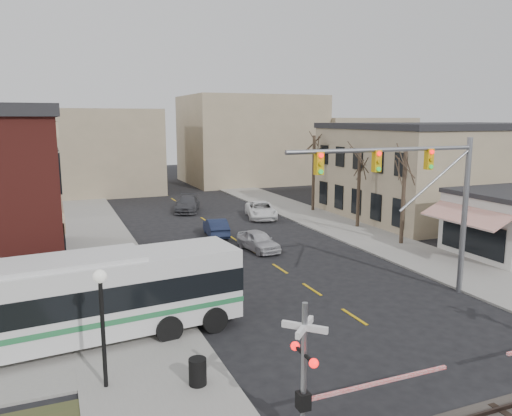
{
  "coord_description": "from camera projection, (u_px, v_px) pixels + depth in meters",
  "views": [
    {
      "loc": [
        -12.29,
        -16.16,
        8.91
      ],
      "look_at": [
        -0.87,
        11.68,
        3.5
      ],
      "focal_mm": 35.0,
      "sensor_mm": 36.0,
      "label": 1
    }
  ],
  "objects": [
    {
      "name": "car_c",
      "position": [
        261.0,
        210.0,
        45.21
      ],
      "size": [
        3.68,
        5.72,
        1.47
      ],
      "primitive_type": "imported",
      "rotation": [
        0.0,
        0.0,
        -0.25
      ],
      "color": "white",
      "rests_on": "ground"
    },
    {
      "name": "sidewalk_east",
      "position": [
        331.0,
        223.0,
        42.63
      ],
      "size": [
        5.0,
        60.0,
        0.12
      ],
      "primitive_type": "cube",
      "color": "gray",
      "rests_on": "ground"
    },
    {
      "name": "car_a",
      "position": [
        258.0,
        241.0,
        34.03
      ],
      "size": [
        2.09,
        4.21,
        1.38
      ],
      "primitive_type": "imported",
      "rotation": [
        0.0,
        0.0,
        0.12
      ],
      "color": "#B2B2B7",
      "rests_on": "ground"
    },
    {
      "name": "trash_bin",
      "position": [
        198.0,
        372.0,
        16.65
      ],
      "size": [
        0.6,
        0.6,
        0.91
      ],
      "primitive_type": "cylinder",
      "color": "black",
      "rests_on": "sidewalk_west"
    },
    {
      "name": "traffic_signal_mast",
      "position": [
        422.0,
        185.0,
        23.96
      ],
      "size": [
        10.25,
        0.3,
        8.0
      ],
      "color": "gray",
      "rests_on": "ground"
    },
    {
      "name": "pedestrian_near",
      "position": [
        123.0,
        309.0,
        20.88
      ],
      "size": [
        0.45,
        0.67,
        1.81
      ],
      "primitive_type": "imported",
      "rotation": [
        0.0,
        0.0,
        1.54
      ],
      "color": "#61514E",
      "rests_on": "sidewalk_west"
    },
    {
      "name": "tree_east_c",
      "position": [
        313.0,
        173.0,
        48.01
      ],
      "size": [
        0.28,
        0.28,
        7.2
      ],
      "color": "#382B21",
      "rests_on": "sidewalk_east"
    },
    {
      "name": "car_b",
      "position": [
        216.0,
        227.0,
        38.26
      ],
      "size": [
        2.02,
        4.35,
        1.38
      ],
      "primitive_type": "imported",
      "rotation": [
        0.0,
        0.0,
        3.0
      ],
      "color": "#161E38",
      "rests_on": "ground"
    },
    {
      "name": "ground",
      "position": [
        381.0,
        334.0,
        20.88
      ],
      "size": [
        160.0,
        160.0,
        0.0
      ],
      "primitive_type": "plane",
      "color": "black",
      "rests_on": "ground"
    },
    {
      "name": "transit_bus",
      "position": [
        75.0,
        299.0,
        19.55
      ],
      "size": [
        13.55,
        4.21,
        3.43
      ],
      "color": "silver",
      "rests_on": "ground"
    },
    {
      "name": "sidewalk_west",
      "position": [
        100.0,
        244.0,
        35.54
      ],
      "size": [
        5.0,
        60.0,
        0.12
      ],
      "primitive_type": "cube",
      "color": "gray",
      "rests_on": "ground"
    },
    {
      "name": "tree_east_b",
      "position": [
        359.0,
        189.0,
        40.73
      ],
      "size": [
        0.28,
        0.28,
        6.3
      ],
      "color": "#382B21",
      "rests_on": "sidewalk_east"
    },
    {
      "name": "tan_building",
      "position": [
        448.0,
        169.0,
        46.56
      ],
      "size": [
        20.3,
        15.3,
        8.5
      ],
      "color": "gray",
      "rests_on": "ground"
    },
    {
      "name": "rr_crossing_west",
      "position": [
        317.0,
        369.0,
        14.0
      ],
      "size": [
        5.6,
        1.36,
        4.0
      ],
      "color": "gray",
      "rests_on": "ground"
    },
    {
      "name": "pedestrian_far",
      "position": [
        104.0,
        288.0,
        23.44
      ],
      "size": [
        1.05,
        1.12,
        1.83
      ],
      "primitive_type": "imported",
      "rotation": [
        0.0,
        0.0,
        1.03
      ],
      "color": "#313156",
      "rests_on": "sidewalk_west"
    },
    {
      "name": "car_d",
      "position": [
        187.0,
        204.0,
        48.28
      ],
      "size": [
        3.75,
        5.55,
        1.49
      ],
      "primitive_type": "imported",
      "rotation": [
        0.0,
        0.0,
        -0.35
      ],
      "color": "#3B3B40",
      "rests_on": "ground"
    },
    {
      "name": "tree_east_a",
      "position": [
        403.0,
        196.0,
        35.11
      ],
      "size": [
        0.28,
        0.28,
        6.75
      ],
      "color": "#382B21",
      "rests_on": "sidewalk_east"
    },
    {
      "name": "street_lamp",
      "position": [
        101.0,
        303.0,
        16.09
      ],
      "size": [
        0.44,
        0.44,
        4.04
      ],
      "color": "black",
      "rests_on": "sidewalk_west"
    }
  ]
}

